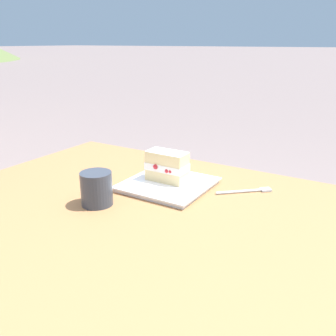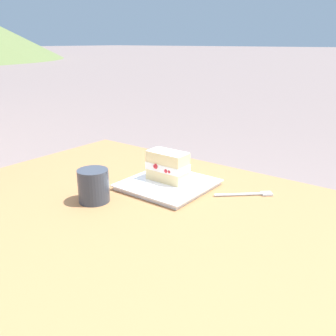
{
  "view_description": "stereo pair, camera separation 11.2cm",
  "coord_description": "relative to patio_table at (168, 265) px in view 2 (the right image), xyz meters",
  "views": [
    {
      "loc": [
        -0.36,
        0.66,
        1.11
      ],
      "look_at": [
        0.19,
        -0.25,
        0.75
      ],
      "focal_mm": 39.57,
      "sensor_mm": 36.0,
      "label": 1
    },
    {
      "loc": [
        -0.46,
        0.59,
        1.11
      ],
      "look_at": [
        0.19,
        -0.25,
        0.75
      ],
      "focal_mm": 39.57,
      "sensor_mm": 36.0,
      "label": 2
    }
  ],
  "objects": [
    {
      "name": "patio_table",
      "position": [
        0.0,
        0.0,
        0.0
      ],
      "size": [
        1.54,
        1.07,
        0.68
      ],
      "color": "olive",
      "rests_on": "ground"
    },
    {
      "name": "dessert_plate",
      "position": [
        0.19,
        -0.25,
        0.08
      ],
      "size": [
        0.25,
        0.25,
        0.02
      ],
      "color": "white",
      "rests_on": "patio_table"
    },
    {
      "name": "cake_slice",
      "position": [
        0.2,
        -0.26,
        0.14
      ],
      "size": [
        0.13,
        0.07,
        0.09
      ],
      "color": "#EAD18C",
      "rests_on": "dessert_plate"
    },
    {
      "name": "dessert_fork",
      "position": [
        -0.04,
        -0.33,
        0.08
      ],
      "size": [
        0.14,
        0.13,
        0.01
      ],
      "color": "silver",
      "rests_on": "patio_table"
    },
    {
      "name": "coffee_cup",
      "position": [
        0.29,
        -0.04,
        0.12
      ],
      "size": [
        0.09,
        0.09,
        0.09
      ],
      "color": "#333842",
      "rests_on": "patio_table"
    }
  ]
}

